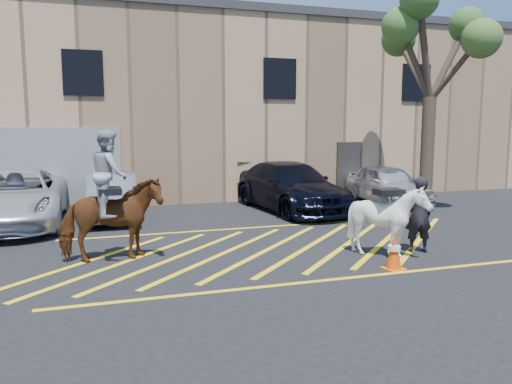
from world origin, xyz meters
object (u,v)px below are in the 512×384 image
object	(u,v)px
saddled_white	(388,220)
traffic_cone	(394,252)
car_white_pickup	(13,198)
car_blue_suv	(290,187)
handler	(418,215)
car_silver_sedan	(112,196)
mounted_bay	(110,209)
car_white_suv	(387,184)
tree	(432,38)

from	to	relation	value
saddled_white	traffic_cone	size ratio (longest dim) A/B	2.21
car_white_pickup	car_blue_suv	distance (m)	8.55
handler	traffic_cone	world-z (taller)	handler
car_silver_sedan	car_blue_suv	size ratio (longest dim) A/B	0.76
handler	mounted_bay	world-z (taller)	mounted_bay
car_white_suv	saddled_white	distance (m)	7.78
car_blue_suv	tree	bearing A→B (deg)	-23.87
car_silver_sedan	car_blue_suv	xyz separation A→B (m)	(5.82, -0.32, 0.11)
tree	saddled_white	bearing A→B (deg)	-133.09
car_white_pickup	car_blue_suv	xyz separation A→B (m)	(8.54, 0.05, -0.01)
car_silver_sedan	tree	world-z (taller)	tree
mounted_bay	tree	size ratio (longest dim) A/B	0.38
car_silver_sedan	car_blue_suv	distance (m)	5.83
traffic_cone	tree	bearing A→B (deg)	49.24
traffic_cone	tree	xyz separation A→B (m)	(5.00, 5.80, 5.33)
handler	mounted_bay	bearing A→B (deg)	2.46
car_white_suv	tree	bearing A→B (deg)	-72.27
car_blue_suv	mounted_bay	size ratio (longest dim) A/B	1.99
car_white_suv	handler	distance (m)	7.21
mounted_bay	saddled_white	world-z (taller)	mounted_bay
car_silver_sedan	tree	size ratio (longest dim) A/B	0.58
car_white_pickup	saddled_white	xyz separation A→B (m)	(8.31, -6.26, -0.00)
car_silver_sedan	car_white_suv	size ratio (longest dim) A/B	1.00
car_blue_suv	traffic_cone	xyz separation A→B (m)	(-0.64, -7.21, -0.44)
car_blue_suv	saddled_white	bearing A→B (deg)	-98.16
car_white_pickup	car_silver_sedan	size ratio (longest dim) A/B	1.39
car_white_pickup	tree	distance (m)	13.87
car_white_pickup	handler	distance (m)	11.05
car_white_pickup	traffic_cone	world-z (taller)	car_white_pickup
car_blue_suv	tree	xyz separation A→B (m)	(4.36, -1.40, 4.89)
car_white_pickup	handler	xyz separation A→B (m)	(9.20, -6.11, 0.05)
handler	saddled_white	bearing A→B (deg)	23.45
handler	tree	distance (m)	7.73
traffic_cone	saddled_white	bearing A→B (deg)	65.46
car_white_pickup	saddled_white	bearing A→B (deg)	-37.44
car_white_suv	tree	size ratio (longest dim) A/B	0.58
car_blue_suv	car_white_suv	bearing A→B (deg)	-2.39
handler	traffic_cone	size ratio (longest dim) A/B	2.37
car_white_pickup	mounted_bay	world-z (taller)	mounted_bay
car_blue_suv	tree	size ratio (longest dim) A/B	0.76
car_white_pickup	handler	bearing A→B (deg)	-34.02
car_white_pickup	car_silver_sedan	xyz separation A→B (m)	(2.72, 0.37, -0.12)
handler	mounted_bay	xyz separation A→B (m)	(-6.66, 1.32, 0.26)
car_blue_suv	tree	world-z (taller)	tree
car_white_pickup	tree	bearing A→B (deg)	-6.40
car_white_pickup	traffic_cone	size ratio (longest dim) A/B	8.03
car_blue_suv	handler	xyz separation A→B (m)	(0.66, -6.17, 0.06)
traffic_cone	car_silver_sedan	bearing A→B (deg)	124.55
car_white_pickup	saddled_white	size ratio (longest dim) A/B	3.63
car_white_pickup	mounted_bay	bearing A→B (deg)	-62.44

